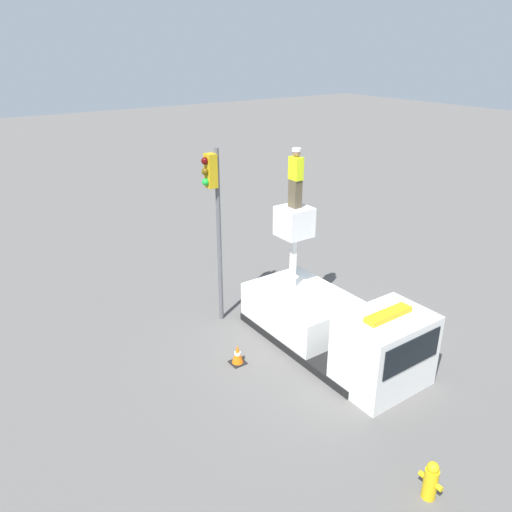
% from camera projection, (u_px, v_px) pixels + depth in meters
% --- Properties ---
extents(ground_plane, '(120.00, 120.00, 0.00)m').
position_uv_depth(ground_plane, '(318.00, 341.00, 15.33)').
color(ground_plane, '#565451').
extents(bucket_truck, '(5.87, 2.44, 3.97)m').
position_uv_depth(bucket_truck, '(331.00, 325.00, 14.63)').
color(bucket_truck, black).
rests_on(bucket_truck, ground).
extents(worker, '(0.40, 0.26, 1.75)m').
position_uv_depth(worker, '(296.00, 178.00, 14.44)').
color(worker, brown).
rests_on(worker, bucket_truck).
extents(traffic_light_pole, '(0.34, 0.57, 5.67)m').
position_uv_depth(traffic_light_pole, '(214.00, 204.00, 15.00)').
color(traffic_light_pole, '#515156').
rests_on(traffic_light_pole, ground).
extents(fire_hydrant, '(0.53, 0.29, 0.90)m').
position_uv_depth(fire_hydrant, '(431.00, 481.00, 9.91)').
color(fire_hydrant, gold).
rests_on(fire_hydrant, ground).
extents(traffic_cone_rear, '(0.42, 0.42, 0.63)m').
position_uv_depth(traffic_cone_rear, '(266.00, 284.00, 18.30)').
color(traffic_cone_rear, black).
rests_on(traffic_cone_rear, ground).
extents(traffic_cone_curbside, '(0.42, 0.42, 0.60)m').
position_uv_depth(traffic_cone_curbside, '(238.00, 355.00, 14.19)').
color(traffic_cone_curbside, black).
rests_on(traffic_cone_curbside, ground).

